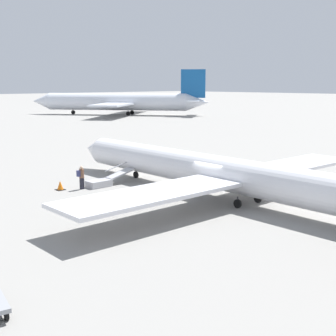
{
  "coord_description": "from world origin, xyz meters",
  "views": [
    {
      "loc": [
        -20.04,
        24.06,
        7.74
      ],
      "look_at": [
        4.14,
        0.58,
        1.59
      ],
      "focal_mm": 50.0,
      "sensor_mm": 36.0,
      "label": 1
    }
  ],
  "objects": [
    {
      "name": "airplane_taxiing_distant",
      "position": [
        70.55,
        -47.58,
        3.25
      ],
      "size": [
        39.04,
        31.15,
        10.88
      ],
      "rotation": [
        0.0,
        0.0,
        0.62
      ],
      "color": "silver",
      "rests_on": "ground"
    },
    {
      "name": "airplane_main",
      "position": [
        -0.9,
        0.04,
        1.78
      ],
      "size": [
        32.98,
        25.46,
        5.99
      ],
      "rotation": [
        0.0,
        0.0,
        -0.04
      ],
      "color": "silver",
      "rests_on": "ground"
    },
    {
      "name": "passenger",
      "position": [
        8.6,
        5.16,
        1.0
      ],
      "size": [
        0.36,
        0.55,
        1.74
      ],
      "rotation": [
        0.0,
        0.0,
        -1.61
      ],
      "color": "#23232D",
      "rests_on": "ground"
    },
    {
      "name": "ground_plane",
      "position": [
        0.0,
        0.0,
        0.0
      ],
      "size": [
        600.0,
        600.0,
        0.0
      ],
      "primitive_type": "plane",
      "color": "gray"
    },
    {
      "name": "boarding_stairs",
      "position": [
        8.38,
        3.35,
        0.36
      ],
      "size": [
        1.17,
        4.05,
        1.56
      ],
      "rotation": [
        0.0,
        0.0,
        -1.61
      ],
      "color": "#B2B2B7",
      "rests_on": "ground"
    },
    {
      "name": "traffic_cone_near_stairs",
      "position": [
        9.49,
        6.41,
        0.32
      ],
      "size": [
        0.62,
        0.62,
        0.68
      ],
      "color": "black",
      "rests_on": "ground"
    }
  ]
}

